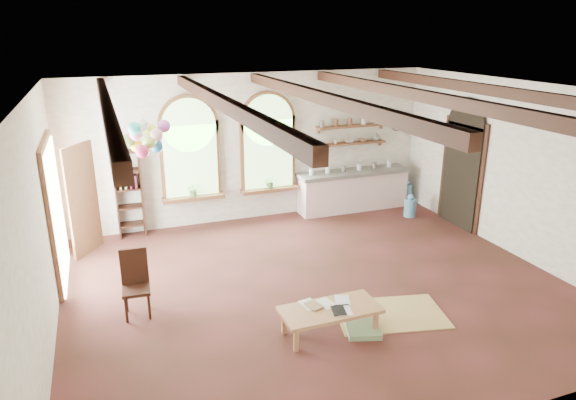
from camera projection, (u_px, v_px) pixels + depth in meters
name	position (u px, v px, depth m)	size (l,w,h in m)	color
floor	(317.00, 285.00, 8.56)	(8.00, 8.00, 0.00)	#5B2725
ceiling_beams	(320.00, 97.00, 7.57)	(6.20, 6.80, 0.18)	#331910
window_left	(190.00, 152.00, 10.62)	(1.30, 0.28, 2.20)	brown
window_right	(268.00, 146.00, 11.18)	(1.30, 0.28, 2.20)	brown
left_doorway	(56.00, 214.00, 8.48)	(0.10, 1.90, 2.50)	brown
right_doorway	(461.00, 176.00, 10.85)	(0.10, 1.30, 2.40)	black
kitchen_counter	(353.00, 190.00, 12.01)	(2.68, 0.62, 0.94)	beige
wall_shelf_lower	(351.00, 143.00, 11.83)	(1.70, 0.24, 0.04)	brown
wall_shelf_upper	(352.00, 126.00, 11.70)	(1.70, 0.24, 0.04)	brown
wall_clock	(397.00, 124.00, 12.19)	(0.32, 0.32, 0.04)	black
bookshelf	(129.00, 194.00, 10.33)	(0.53, 0.32, 1.80)	#331910
coffee_table	(330.00, 311.00, 7.10)	(1.40, 0.65, 0.40)	#B18351
side_chair	(137.00, 297.00, 7.59)	(0.42, 0.42, 1.00)	#331910
floor_mat	(390.00, 314.00, 7.67)	(1.61, 0.99, 0.02)	tan
floor_cushion	(363.00, 329.00, 7.22)	(0.46, 0.46, 0.08)	gray
water_jug_a	(405.00, 192.00, 12.56)	(0.31, 0.31, 0.59)	#558FB6
water_jug_b	(410.00, 207.00, 11.62)	(0.27, 0.27, 0.53)	#558FB6
balloon_cluster	(146.00, 137.00, 8.54)	(0.80, 0.80, 1.14)	silver
table_book	(309.00, 308.00, 7.07)	(0.18, 0.26, 0.02)	olive
tablet	(339.00, 311.00, 7.01)	(0.18, 0.26, 0.01)	black
potted_plant_left	(193.00, 190.00, 10.77)	(0.27, 0.23, 0.30)	#598C4C
potted_plant_right	(270.00, 182.00, 11.34)	(0.27, 0.23, 0.30)	#598C4C
shelf_cup_a	(321.00, 143.00, 11.56)	(0.12, 0.10, 0.10)	white
shelf_cup_b	(335.00, 142.00, 11.67)	(0.10, 0.10, 0.09)	beige
shelf_bowl_a	(349.00, 141.00, 11.80)	(0.22, 0.22, 0.05)	beige
shelf_bowl_b	(363.00, 140.00, 11.91)	(0.20, 0.20, 0.06)	#8C664C
shelf_vase	(376.00, 136.00, 12.01)	(0.18, 0.18, 0.19)	slate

